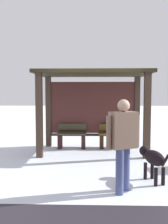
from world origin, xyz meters
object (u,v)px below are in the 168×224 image
object	(u,v)px
dog	(153,158)
bench_left_inside	(72,138)
person_walking	(123,138)
bench_center_inside	(113,137)
bus_shelter	(93,93)

from	to	relation	value
dog	bench_left_inside	bearing A→B (deg)	122.08
person_walking	dog	bearing A→B (deg)	40.08
bench_center_inside	dog	size ratio (longest dim) A/B	1.06
bus_shelter	bench_center_inside	size ratio (longest dim) A/B	3.48
bench_left_inside	dog	xyz separation A→B (m)	(1.85, -2.95, 0.12)
bench_left_inside	dog	world-z (taller)	bench_left_inside
person_walking	dog	world-z (taller)	person_walking
bench_center_inside	person_walking	bearing A→B (deg)	-92.56
bus_shelter	bench_center_inside	world-z (taller)	bus_shelter
bench_center_inside	bus_shelter	bearing A→B (deg)	-161.77
bench_center_inside	person_walking	xyz separation A→B (m)	(-0.16, -3.51, 0.62)
dog	bench_center_inside	bearing A→B (deg)	99.79
person_walking	dog	xyz separation A→B (m)	(0.66, 0.56, -0.51)
bench_center_inside	dog	world-z (taller)	bench_center_inside
bus_shelter	dog	xyz separation A→B (m)	(1.18, -2.73, -1.30)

